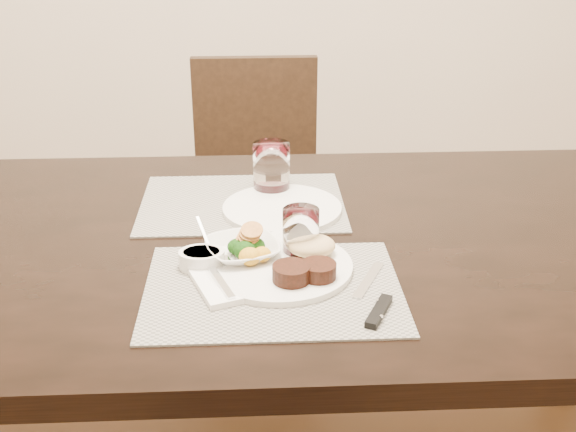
{
  "coord_description": "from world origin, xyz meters",
  "views": [
    {
      "loc": [
        -0.01,
        -1.34,
        1.41
      ],
      "look_at": [
        0.06,
        -0.06,
        0.82
      ],
      "focal_mm": 45.0,
      "sensor_mm": 36.0,
      "label": 1
    }
  ],
  "objects_px": {
    "wine_glass_near": "(301,235)",
    "far_plate": "(282,208)",
    "chair_far": "(256,181)",
    "steak_knife": "(376,303)",
    "cracker_bowl": "(242,250)",
    "dinner_plate": "(286,263)"
  },
  "relations": [
    {
      "from": "wine_glass_near",
      "to": "far_plate",
      "type": "height_order",
      "value": "wine_glass_near"
    },
    {
      "from": "chair_far",
      "to": "steak_knife",
      "type": "bearing_deg",
      "value": -80.84
    },
    {
      "from": "chair_far",
      "to": "cracker_bowl",
      "type": "xyz_separation_m",
      "value": [
        -0.03,
        -1.04,
        0.27
      ]
    },
    {
      "from": "steak_knife",
      "to": "far_plate",
      "type": "distance_m",
      "value": 0.43
    },
    {
      "from": "dinner_plate",
      "to": "far_plate",
      "type": "distance_m",
      "value": 0.27
    },
    {
      "from": "dinner_plate",
      "to": "steak_knife",
      "type": "xyz_separation_m",
      "value": [
        0.15,
        -0.14,
        -0.01
      ]
    },
    {
      "from": "chair_far",
      "to": "steak_knife",
      "type": "xyz_separation_m",
      "value": [
        0.2,
        -1.22,
        0.26
      ]
    },
    {
      "from": "dinner_plate",
      "to": "far_plate",
      "type": "xyz_separation_m",
      "value": [
        0.0,
        0.27,
        -0.01
      ]
    },
    {
      "from": "chair_far",
      "to": "wine_glass_near",
      "type": "xyz_separation_m",
      "value": [
        0.08,
        -1.03,
        0.29
      ]
    },
    {
      "from": "chair_far",
      "to": "far_plate",
      "type": "relative_size",
      "value": 3.41
    },
    {
      "from": "wine_glass_near",
      "to": "steak_knife",
      "type": "bearing_deg",
      "value": -58.84
    },
    {
      "from": "cracker_bowl",
      "to": "wine_glass_near",
      "type": "relative_size",
      "value": 1.79
    },
    {
      "from": "steak_knife",
      "to": "wine_glass_near",
      "type": "relative_size",
      "value": 2.36
    },
    {
      "from": "dinner_plate",
      "to": "far_plate",
      "type": "height_order",
      "value": "dinner_plate"
    },
    {
      "from": "cracker_bowl",
      "to": "steak_knife",
      "type": "bearing_deg",
      "value": -38.97
    },
    {
      "from": "dinner_plate",
      "to": "cracker_bowl",
      "type": "xyz_separation_m",
      "value": [
        -0.08,
        0.05,
        0.0
      ]
    },
    {
      "from": "chair_far",
      "to": "steak_knife",
      "type": "relative_size",
      "value": 3.91
    },
    {
      "from": "steak_knife",
      "to": "wine_glass_near",
      "type": "distance_m",
      "value": 0.23
    },
    {
      "from": "chair_far",
      "to": "cracker_bowl",
      "type": "distance_m",
      "value": 1.07
    },
    {
      "from": "dinner_plate",
      "to": "steak_knife",
      "type": "relative_size",
      "value": 1.2
    },
    {
      "from": "chair_far",
      "to": "wine_glass_near",
      "type": "relative_size",
      "value": 9.23
    },
    {
      "from": "dinner_plate",
      "to": "chair_far",
      "type": "bearing_deg",
      "value": 85.94
    }
  ]
}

